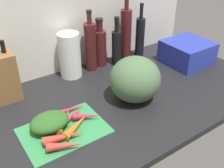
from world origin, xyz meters
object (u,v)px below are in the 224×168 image
(carrot_0, at_px, (73,108))
(carrot_7, at_px, (65,146))
(knife_block, at_px, (3,76))
(carrot_2, at_px, (73,115))
(bottle_3, at_px, (126,34))
(winter_squash, at_px, (135,79))
(bottle_2, at_px, (117,46))
(cutting_board, at_px, (64,130))
(carrot_6, at_px, (87,116))
(dish_rack, at_px, (187,52))
(carrot_1, at_px, (77,125))
(paper_towel_roll, at_px, (70,55))
(bottle_1, at_px, (100,47))
(bottle_4, at_px, (140,37))
(carrot_5, at_px, (64,137))
(carrot_4, at_px, (56,124))
(carrot_3, at_px, (64,120))
(bottle_0, at_px, (90,46))

(carrot_0, relative_size, carrot_7, 0.98)
(knife_block, bearing_deg, carrot_0, -54.56)
(carrot_2, height_order, bottle_3, bottle_3)
(carrot_7, xyz_separation_m, winter_squash, (0.41, 0.12, 0.08))
(bottle_2, bearing_deg, bottle_3, 20.19)
(cutting_board, height_order, carrot_6, carrot_6)
(cutting_board, distance_m, dish_rack, 0.87)
(carrot_1, bearing_deg, paper_towel_roll, 65.49)
(knife_block, bearing_deg, carrot_2, -61.59)
(bottle_1, xyz_separation_m, bottle_4, (0.25, -0.05, 0.02))
(bottle_3, bearing_deg, carrot_1, -143.08)
(bottle_2, bearing_deg, carrot_0, -147.59)
(carrot_0, xyz_separation_m, carrot_5, (-0.11, -0.15, 0.01))
(carrot_4, height_order, bottle_1, bottle_1)
(carrot_3, xyz_separation_m, paper_towel_roll, (0.21, 0.35, 0.10))
(paper_towel_roll, height_order, bottle_3, bottle_3)
(cutting_board, bearing_deg, dish_rack, 9.55)
(carrot_2, xyz_separation_m, bottle_4, (0.62, 0.31, 0.11))
(carrot_2, xyz_separation_m, carrot_4, (-0.08, -0.01, -0.00))
(carrot_3, distance_m, carrot_7, 0.15)
(carrot_4, height_order, carrot_7, carrot_7)
(carrot_4, distance_m, knife_block, 0.36)
(carrot_1, xyz_separation_m, winter_squash, (0.33, 0.05, 0.08))
(carrot_3, distance_m, bottle_3, 0.69)
(carrot_3, height_order, bottle_4, bottle_4)
(paper_towel_roll, relative_size, bottle_3, 0.64)
(winter_squash, bearing_deg, carrot_2, 175.26)
(bottle_0, relative_size, bottle_4, 1.02)
(carrot_3, height_order, carrot_4, carrot_3)
(carrot_5, height_order, carrot_7, same)
(carrot_5, height_order, bottle_2, bottle_2)
(carrot_0, bearing_deg, carrot_7, -124.10)
(carrot_4, distance_m, carrot_6, 0.13)
(paper_towel_roll, distance_m, bottle_4, 0.45)
(carrot_5, height_order, bottle_3, bottle_3)
(carrot_4, height_order, bottle_0, bottle_0)
(bottle_3, bearing_deg, carrot_5, -144.15)
(carrot_6, relative_size, bottle_0, 0.34)
(carrot_3, distance_m, bottle_0, 0.50)
(carrot_2, xyz_separation_m, carrot_7, (-0.11, -0.15, 0.01))
(carrot_2, height_order, bottle_2, bottle_2)
(carrot_0, height_order, bottle_0, bottle_0)
(bottle_4, bearing_deg, winter_squash, -132.43)
(carrot_7, bearing_deg, carrot_4, 78.63)
(carrot_2, relative_size, winter_squash, 0.48)
(carrot_2, height_order, bottle_4, bottle_4)
(bottle_2, bearing_deg, carrot_1, -140.50)
(carrot_6, height_order, bottle_2, bottle_2)
(carrot_1, bearing_deg, winter_squash, 7.89)
(carrot_0, bearing_deg, carrot_1, -110.22)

